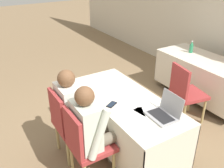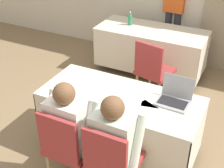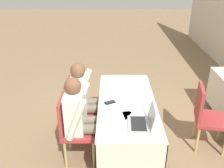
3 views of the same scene
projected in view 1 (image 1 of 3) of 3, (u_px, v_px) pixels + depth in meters
name	position (u px, v px, depth m)	size (l,w,h in m)	color
ground_plane	(124.00, 145.00, 3.38)	(24.00, 24.00, 0.00)	#846B4C
conference_table_near	(125.00, 111.00, 3.12)	(1.69, 0.74, 0.74)	beige
conference_table_far	(205.00, 70.00, 4.27)	(1.69, 0.74, 0.74)	beige
laptop	(164.00, 112.00, 2.68)	(0.33, 0.29, 0.25)	#99999E
cell_phone	(112.00, 104.00, 2.91)	(0.13, 0.16, 0.01)	black
paper_beside_laptop	(131.00, 113.00, 2.76)	(0.32, 0.36, 0.00)	white
paper_centre_table	(148.00, 109.00, 2.83)	(0.26, 0.33, 0.00)	white
paper_left_edge	(96.00, 81.00, 3.48)	(0.25, 0.32, 0.00)	white
water_bottle	(191.00, 47.00, 4.45)	(0.07, 0.07, 0.21)	#288456
chair_near_left	(68.00, 121.00, 3.01)	(0.44, 0.44, 0.92)	tan
chair_near_right	(85.00, 143.00, 2.65)	(0.44, 0.44, 0.92)	tan
chair_far_spare	(185.00, 91.00, 3.68)	(0.52, 0.52, 0.92)	tan
person_checkered_shirt	(75.00, 108.00, 2.98)	(0.50, 0.52, 1.18)	#665B4C
person_white_shirt	(93.00, 128.00, 2.63)	(0.50, 0.52, 1.18)	#665B4C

